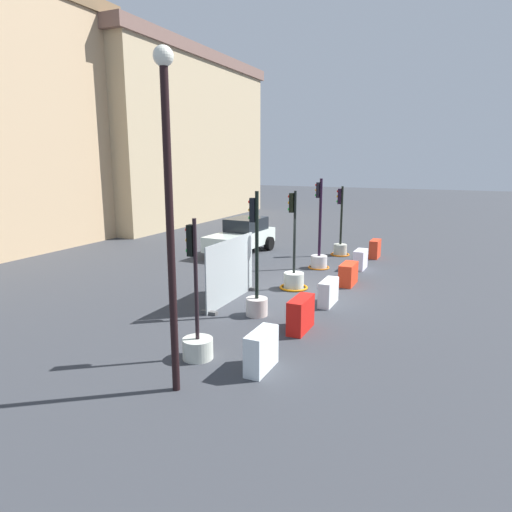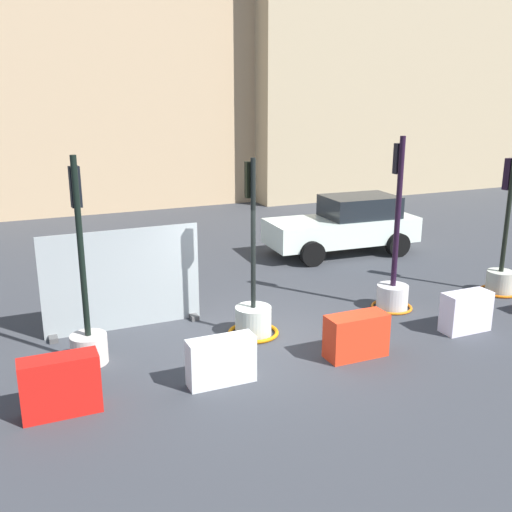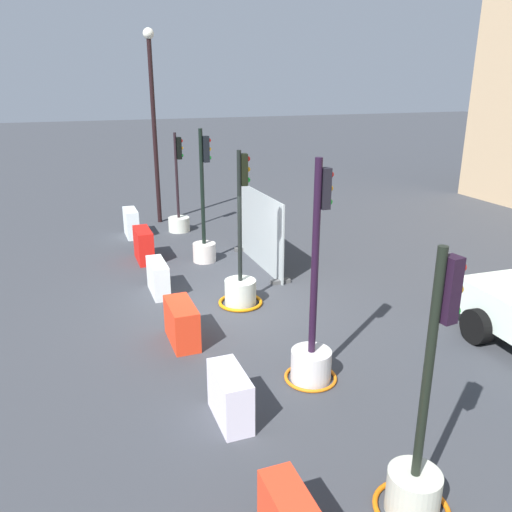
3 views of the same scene
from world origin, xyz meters
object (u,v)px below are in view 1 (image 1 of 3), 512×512
(construction_barrier_5, at_px, (375,249))
(construction_barrier_1, at_px, (301,314))
(traffic_light_1, at_px, (256,292))
(construction_barrier_4, at_px, (360,259))
(construction_barrier_0, at_px, (261,351))
(traffic_light_0, at_px, (197,335))
(traffic_light_3, at_px, (319,254))
(construction_barrier_2, at_px, (328,292))
(street_lamp_post, at_px, (169,196))
(traffic_light_2, at_px, (294,275))
(construction_barrier_3, at_px, (348,274))
(car_white_van, at_px, (242,236))
(traffic_light_4, at_px, (340,243))

(construction_barrier_5, bearing_deg, construction_barrier_1, 179.28)
(traffic_light_1, relative_size, construction_barrier_4, 3.65)
(construction_barrier_0, height_order, construction_barrier_5, construction_barrier_0)
(traffic_light_0, bearing_deg, construction_barrier_5, -7.66)
(traffic_light_1, distance_m, traffic_light_3, 6.52)
(construction_barrier_1, distance_m, construction_barrier_2, 2.50)
(traffic_light_3, height_order, street_lamp_post, street_lamp_post)
(traffic_light_1, height_order, construction_barrier_1, traffic_light_1)
(construction_barrier_0, bearing_deg, construction_barrier_4, 0.06)
(construction_barrier_2, relative_size, street_lamp_post, 0.17)
(traffic_light_1, relative_size, traffic_light_2, 1.05)
(construction_barrier_2, bearing_deg, construction_barrier_3, -0.60)
(car_white_van, bearing_deg, construction_barrier_1, -145.18)
(street_lamp_post, bearing_deg, construction_barrier_5, -5.34)
(traffic_light_0, distance_m, traffic_light_2, 6.40)
(construction_barrier_2, xyz_separation_m, street_lamp_post, (-6.57, 1.27, 3.47))
(traffic_light_0, height_order, construction_barrier_1, traffic_light_0)
(traffic_light_3, height_order, construction_barrier_4, traffic_light_3)
(construction_barrier_1, xyz_separation_m, construction_barrier_5, (10.23, -0.13, -0.04))
(traffic_light_3, relative_size, construction_barrier_0, 3.55)
(construction_barrier_1, relative_size, car_white_van, 0.25)
(traffic_light_2, height_order, construction_barrier_3, traffic_light_2)
(traffic_light_4, bearing_deg, traffic_light_1, 179.47)
(construction_barrier_0, relative_size, construction_barrier_4, 1.06)
(traffic_light_2, xyz_separation_m, construction_barrier_4, (3.95, -1.54, -0.08))
(traffic_light_4, xyz_separation_m, construction_barrier_5, (0.11, -1.63, -0.16))
(traffic_light_0, relative_size, traffic_light_3, 0.87)
(traffic_light_0, bearing_deg, construction_barrier_0, -87.77)
(traffic_light_0, xyz_separation_m, construction_barrier_2, (5.13, -1.67, -0.16))
(traffic_light_0, distance_m, traffic_light_3, 9.78)
(traffic_light_0, relative_size, street_lamp_post, 0.51)
(traffic_light_2, distance_m, construction_barrier_2, 2.07)
(construction_barrier_4, xyz_separation_m, car_white_van, (0.95, 6.01, 0.44))
(traffic_light_0, relative_size, traffic_light_1, 0.89)
(traffic_light_4, distance_m, construction_barrier_3, 5.30)
(traffic_light_4, height_order, construction_barrier_0, traffic_light_4)
(traffic_light_2, height_order, street_lamp_post, street_lamp_post)
(traffic_light_1, bearing_deg, traffic_light_4, -0.53)
(construction_barrier_5, bearing_deg, construction_barrier_4, 176.51)
(construction_barrier_0, xyz_separation_m, construction_barrier_1, (2.57, -0.01, 0.01))
(car_white_van, bearing_deg, traffic_light_3, -109.20)
(car_white_van, xyz_separation_m, street_lamp_post, (-12.75, -4.82, 3.02))
(construction_barrier_0, xyz_separation_m, construction_barrier_2, (5.07, -0.08, -0.05))
(street_lamp_post, bearing_deg, traffic_light_2, 2.58)
(traffic_light_2, relative_size, traffic_light_4, 1.05)
(traffic_light_0, relative_size, construction_barrier_3, 2.89)
(traffic_light_0, distance_m, construction_barrier_2, 5.40)
(construction_barrier_4, height_order, construction_barrier_5, construction_barrier_5)
(construction_barrier_5, bearing_deg, street_lamp_post, 174.66)
(traffic_light_1, distance_m, construction_barrier_3, 4.76)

